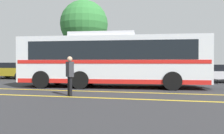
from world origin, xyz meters
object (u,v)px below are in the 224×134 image
at_px(parked_car_2, 143,73).
at_px(tree_0, 84,24).
at_px(transit_bus, 112,59).
at_px(parked_car_0, 13,71).
at_px(pedestrian_0, 70,73).
at_px(parked_car_1, 81,71).
at_px(parked_car_3, 214,73).

bearing_deg(parked_car_2, tree_0, 59.42).
distance_m(transit_bus, parked_car_0, 11.44).
height_order(transit_bus, parked_car_2, transit_bus).
bearing_deg(parked_car_0, transit_bus, -113.26).
distance_m(transit_bus, pedestrian_0, 4.10).
xyz_separation_m(transit_bus, parked_car_0, (-10.33, 4.82, -0.95)).
bearing_deg(transit_bus, parked_car_0, -119.34).
xyz_separation_m(parked_car_1, parked_car_2, (5.32, -0.09, -0.09)).
xyz_separation_m(transit_bus, parked_car_3, (6.87, 4.66, -1.01)).
bearing_deg(pedestrian_0, parked_car_3, -86.75).
xyz_separation_m(parked_car_3, tree_0, (-11.35, 3.19, 4.61)).
xyz_separation_m(transit_bus, pedestrian_0, (-1.07, -3.89, -0.71)).
bearing_deg(parked_car_0, parked_car_3, -88.79).
bearing_deg(parked_car_1, parked_car_3, 86.99).
xyz_separation_m(transit_bus, tree_0, (-4.48, 7.84, 3.60)).
bearing_deg(pedestrian_0, transit_bus, -59.19).
bearing_deg(pedestrian_0, tree_0, -27.66).
distance_m(transit_bus, tree_0, 9.72).
height_order(transit_bus, tree_0, tree_0).
height_order(transit_bus, pedestrian_0, transit_bus).
relative_size(transit_bus, parked_car_0, 2.78).
bearing_deg(tree_0, parked_car_3, -15.68).
height_order(parked_car_1, parked_car_3, parked_car_1).
xyz_separation_m(parked_car_3, pedestrian_0, (-7.94, -8.55, 0.31)).
bearing_deg(parked_car_1, pedestrian_0, 15.82).
relative_size(parked_car_0, tree_0, 0.53).
xyz_separation_m(parked_car_2, pedestrian_0, (-2.60, -8.79, 0.33)).
bearing_deg(tree_0, parked_car_2, -26.07).
bearing_deg(parked_car_2, pedestrian_0, 159.04).
distance_m(parked_car_1, parked_car_3, 10.66).
relative_size(transit_bus, parked_car_3, 2.43).
height_order(parked_car_0, parked_car_3, parked_car_0).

